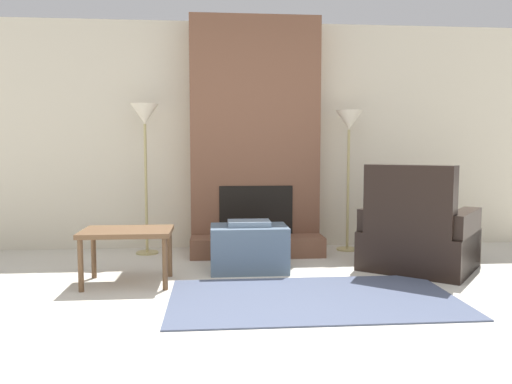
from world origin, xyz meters
The scene contains 9 objects.
ground_plane centered at (0.00, 0.00, 0.00)m, with size 24.00×24.00×0.00m, color beige.
wall_back centered at (0.00, 2.88, 1.30)m, with size 6.92×0.06×2.60m, color beige.
fireplace centered at (0.00, 2.63, 1.21)m, with size 1.43×0.73×2.60m.
ottoman centered at (-0.14, 1.66, 0.22)m, with size 0.72×0.48×0.48m.
armchair centered at (1.46, 1.55, 0.29)m, with size 1.32×1.31×1.01m.
side_table centered at (-1.20, 1.28, 0.41)m, with size 0.75×0.52×0.47m.
floor_lamp_left centered at (-1.20, 2.53, 1.40)m, with size 0.30×0.30×1.64m.
floor_lamp_right centered at (1.05, 2.53, 1.36)m, with size 0.30×0.30×1.58m.
area_rug centered at (0.29, 0.71, 0.01)m, with size 2.20×1.21×0.01m, color #4C5670.
Camera 1 is at (-0.47, -2.99, 1.15)m, focal length 35.00 mm.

